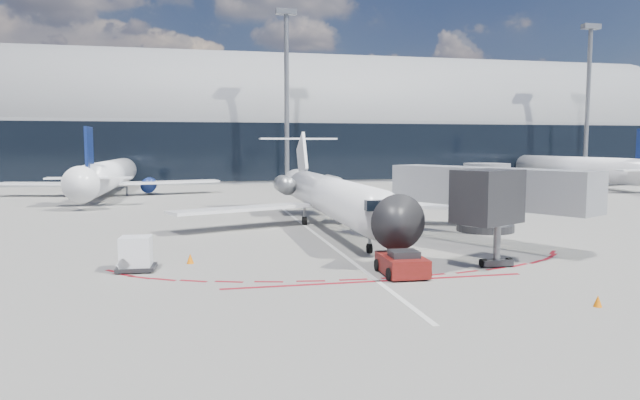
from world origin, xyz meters
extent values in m
plane|color=slate|center=(0.00, 0.00, 0.00)|extent=(260.00, 260.00, 0.00)
cube|color=silver|center=(0.00, 2.00, 0.01)|extent=(0.25, 40.00, 0.01)
cube|color=maroon|center=(0.00, -11.50, 0.01)|extent=(14.00, 0.25, 0.01)
cube|color=gray|center=(0.00, 65.00, 5.00)|extent=(150.00, 24.00, 10.00)
cylinder|color=gray|center=(0.00, 65.00, 10.00)|extent=(150.00, 24.00, 24.00)
cube|color=black|center=(0.00, 52.95, 5.00)|extent=(150.00, 0.20, 9.00)
cube|color=gray|center=(9.00, -4.50, 3.60)|extent=(8.22, 12.61, 2.30)
cube|color=black|center=(5.95, -10.24, 3.60)|extent=(3.86, 3.44, 2.60)
cylinder|color=slate|center=(6.75, -9.84, 1.20)|extent=(0.36, 0.36, 2.40)
cube|color=black|center=(6.75, -9.84, 0.22)|extent=(1.60, 0.60, 0.30)
cylinder|color=gray|center=(12.05, 1.24, 2.40)|extent=(3.20, 3.20, 4.80)
cylinder|color=black|center=(12.05, 1.24, 0.25)|extent=(4.00, 4.00, 0.50)
cylinder|color=slate|center=(5.00, 48.00, 12.50)|extent=(0.70, 0.70, 25.00)
cylinder|color=slate|center=(55.00, 48.00, 12.50)|extent=(0.70, 0.70, 25.00)
cylinder|color=white|center=(1.57, 4.28, 2.39)|extent=(2.75, 22.39, 2.75)
cone|color=black|center=(1.57, -8.34, 2.39)|extent=(2.75, 2.85, 2.75)
cone|color=white|center=(1.57, 17.31, 2.39)|extent=(2.75, 3.66, 2.75)
cube|color=black|center=(1.57, -6.71, 2.95)|extent=(1.73, 1.42, 0.56)
cube|color=white|center=(-4.74, 5.81, 1.48)|extent=(10.90, 6.46, 0.32)
cube|color=white|center=(7.88, 5.81, 1.48)|extent=(10.90, 6.46, 0.32)
cube|color=white|center=(1.57, 16.29, 4.83)|extent=(0.25, 4.78, 4.86)
cube|color=white|center=(1.57, 18.43, 6.67)|extent=(7.33, 1.63, 0.16)
cylinder|color=slate|center=(-0.52, 13.24, 2.65)|extent=(1.53, 3.46, 1.53)
cylinder|color=slate|center=(3.66, 13.24, 2.65)|extent=(1.53, 3.46, 1.53)
cylinder|color=black|center=(1.57, -5.08, 0.28)|extent=(0.22, 0.57, 0.57)
cylinder|color=black|center=(0.04, 6.83, 0.33)|extent=(0.31, 0.65, 0.65)
cylinder|color=black|center=(3.10, 6.83, 0.33)|extent=(0.31, 0.65, 0.65)
cylinder|color=slate|center=(1.57, -5.08, 0.56)|extent=(0.18, 0.18, 1.12)
cube|color=#59120C|center=(1.49, -10.56, 0.51)|extent=(1.95, 3.01, 0.83)
cube|color=black|center=(1.48, -10.83, 1.06)|extent=(1.33, 1.15, 0.32)
cylinder|color=slate|center=(1.57, -8.53, 0.32)|extent=(0.18, 2.39, 0.09)
cylinder|color=black|center=(0.58, -11.53, 0.29)|extent=(0.28, 0.60, 0.59)
cylinder|color=black|center=(2.33, -11.60, 0.29)|extent=(0.28, 0.60, 0.59)
cylinder|color=black|center=(0.66, -9.51, 0.29)|extent=(0.28, 0.60, 0.59)
cylinder|color=black|center=(2.40, -9.58, 0.29)|extent=(0.28, 0.60, 0.59)
imported|color=#CEF91A|center=(2.07, -8.32, 0.96)|extent=(0.82, 0.81, 1.91)
cube|color=black|center=(-10.81, -7.07, 0.16)|extent=(1.86, 1.61, 0.20)
cube|color=silver|center=(-10.81, -7.07, 0.97)|extent=(1.50, 1.41, 1.43)
cylinder|color=black|center=(-11.55, -7.62, 0.09)|extent=(0.10, 0.18, 0.18)
cylinder|color=black|center=(-10.12, -7.69, 0.09)|extent=(0.10, 0.18, 0.18)
cylinder|color=black|center=(-11.50, -6.45, 0.09)|extent=(0.10, 0.18, 0.18)
cylinder|color=black|center=(-10.06, -6.52, 0.09)|extent=(0.10, 0.18, 0.18)
cone|color=orange|center=(-8.28, -5.81, 0.26)|extent=(0.37, 0.37, 0.52)
cone|color=orange|center=(6.91, -17.09, 0.22)|extent=(0.32, 0.32, 0.45)
camera|label=1|loc=(-7.73, -35.49, 6.10)|focal=32.00mm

